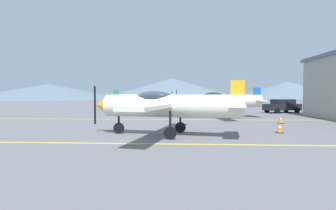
# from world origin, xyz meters

# --- Properties ---
(ground_plane) EXTENTS (400.00, 400.00, 0.00)m
(ground_plane) POSITION_xyz_m (0.00, 0.00, 0.00)
(ground_plane) COLOR slate
(apron_line_near) EXTENTS (80.00, 0.16, 0.01)m
(apron_line_near) POSITION_xyz_m (0.00, -3.11, 0.01)
(apron_line_near) COLOR yellow
(apron_line_near) RESTS_ON ground_plane
(apron_line_far) EXTENTS (80.00, 0.16, 0.01)m
(apron_line_far) POSITION_xyz_m (0.00, 8.43, 0.01)
(apron_line_far) COLOR yellow
(apron_line_far) RESTS_ON ground_plane
(airplane_near) EXTENTS (8.29, 9.47, 2.84)m
(airplane_near) POSITION_xyz_m (0.94, -0.61, 1.60)
(airplane_near) COLOR silver
(airplane_near) RESTS_ON ground_plane
(airplane_mid) EXTENTS (8.28, 9.49, 2.84)m
(airplane_mid) POSITION_xyz_m (5.29, 10.84, 1.60)
(airplane_mid) COLOR silver
(airplane_mid) RESTS_ON ground_plane
(airplane_far) EXTENTS (8.29, 9.47, 2.84)m
(airplane_far) POSITION_xyz_m (-3.68, 20.27, 1.60)
(airplane_far) COLOR silver
(airplane_far) RESTS_ON ground_plane
(car_sedan) EXTENTS (4.66, 3.23, 1.62)m
(car_sedan) POSITION_xyz_m (13.63, 18.03, 0.84)
(car_sedan) COLOR black
(car_sedan) RESTS_ON ground_plane
(traffic_cone_front) EXTENTS (0.36, 0.36, 0.59)m
(traffic_cone_front) POSITION_xyz_m (9.08, 5.72, 0.29)
(traffic_cone_front) COLOR black
(traffic_cone_front) RESTS_ON ground_plane
(traffic_cone_side) EXTENTS (0.36, 0.36, 0.59)m
(traffic_cone_side) POSITION_xyz_m (7.22, 0.63, 0.29)
(traffic_cone_side) COLOR black
(traffic_cone_side) RESTS_ON ground_plane
(hill_left) EXTENTS (74.92, 74.92, 7.58)m
(hill_left) POSITION_xyz_m (-63.39, 111.42, 3.79)
(hill_left) COLOR slate
(hill_left) RESTS_ON ground_plane
(hill_centerleft) EXTENTS (85.21, 85.21, 12.46)m
(hill_centerleft) POSITION_xyz_m (-5.37, 148.73, 6.23)
(hill_centerleft) COLOR slate
(hill_centerleft) RESTS_ON ground_plane
(hill_centerright) EXTENTS (69.69, 69.69, 10.20)m
(hill_centerright) POSITION_xyz_m (64.62, 150.61, 5.10)
(hill_centerright) COLOR slate
(hill_centerright) RESTS_ON ground_plane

